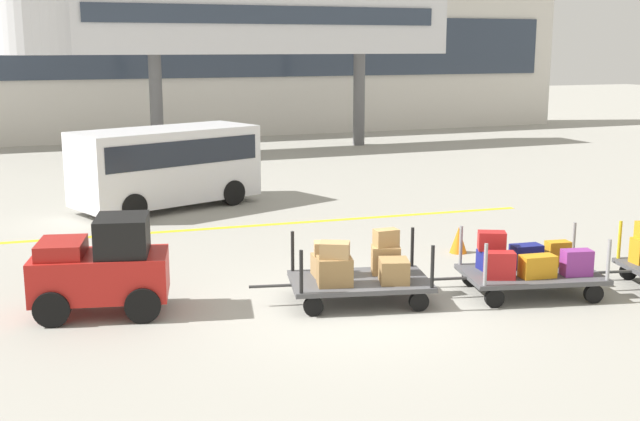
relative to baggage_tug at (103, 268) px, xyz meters
name	(u,v)px	position (x,y,z in m)	size (l,w,h in m)	color
ground_plane	(354,308)	(3.83, -1.24, -0.75)	(120.00, 120.00, 0.00)	#9E9B91
apron_lead_line	(248,226)	(3.94, 5.23, -0.75)	(14.36, 0.20, 0.01)	yellow
terminal_building	(121,55)	(3.83, 24.74, 3.05)	(45.25, 2.51, 7.60)	beige
jet_bridge	(220,22)	(6.90, 18.75, 4.38)	(17.84, 3.00, 6.49)	silver
baggage_tug	(103,268)	(0.00, 0.00, 0.00)	(2.30, 1.64, 1.58)	red
baggage_cart_lead	(358,270)	(4.02, -0.97, -0.20)	(3.09, 1.90, 1.17)	#4C4C4F
baggage_cart_middle	(529,266)	(6.92, -1.66, -0.24)	(3.09, 1.90, 1.10)	#4C4C4F
shuttle_van	(166,161)	(2.60, 8.19, 0.48)	(5.16, 3.43, 2.10)	silver
safety_cone_near	(459,240)	(7.30, 1.23, -0.48)	(0.36, 0.36, 0.55)	orange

